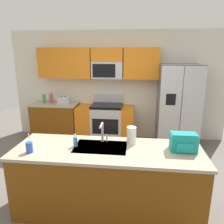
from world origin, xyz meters
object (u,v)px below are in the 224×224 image
object	(u,v)px
range_oven	(105,123)
backpack	(184,142)
soap_dispenser	(75,141)
refrigerator	(178,106)
sink_faucet	(103,131)
drink_cup_blue	(29,147)
bottle_pink	(50,99)
pepper_mill	(52,98)
bottle_green	(44,99)
toaster	(64,100)
paper_towel_roll	(131,136)

from	to	relation	value
range_oven	backpack	world-z (taller)	backpack
soap_dispenser	refrigerator	bearing A→B (deg)	53.74
refrigerator	sink_faucet	size ratio (longest dim) A/B	6.56
drink_cup_blue	soap_dispenser	xyz separation A→B (m)	(0.51, 0.23, 0.00)
bottle_pink	sink_faucet	bearing A→B (deg)	-53.82
pepper_mill	bottle_green	xyz separation A→B (m)	(-0.19, -0.04, -0.02)
toaster	pepper_mill	distance (m)	0.31
soap_dispenser	toaster	bearing A→B (deg)	111.96
range_oven	refrigerator	bearing A→B (deg)	-2.47
sink_faucet	soap_dispenser	world-z (taller)	sink_faucet
pepper_mill	bottle_green	bearing A→B (deg)	-168.82
toaster	bottle_green	size ratio (longest dim) A/B	1.29
drink_cup_blue	backpack	size ratio (longest dim) A/B	0.78
refrigerator	bottle_green	bearing A→B (deg)	179.41
range_oven	backpack	xyz separation A→B (m)	(1.33, -2.38, 0.57)
sink_faucet	bottle_green	bearing A→B (deg)	128.89
refrigerator	pepper_mill	bearing A→B (deg)	178.66
bottle_pink	soap_dispenser	bearing A→B (deg)	-61.52
refrigerator	soap_dispenser	size ratio (longest dim) A/B	10.88
pepper_mill	backpack	distance (m)	3.54
bottle_green	toaster	bearing A→B (deg)	-1.53
bottle_green	soap_dispenser	distance (m)	2.77
toaster	bottle_green	world-z (taller)	bottle_green
bottle_pink	soap_dispenser	distance (m)	2.74
refrigerator	bottle_green	xyz separation A→B (m)	(-3.15, 0.03, 0.08)
soap_dispenser	backpack	world-z (taller)	backpack
refrigerator	sink_faucet	bearing A→B (deg)	-122.42
range_oven	refrigerator	xyz separation A→B (m)	(1.66, -0.07, 0.48)
drink_cup_blue	paper_towel_roll	distance (m)	1.30
bottle_pink	paper_towel_roll	xyz separation A→B (m)	(2.03, -2.25, 0.01)
refrigerator	soap_dispenser	bearing A→B (deg)	-126.26
pepper_mill	sink_faucet	bearing A→B (deg)	-54.62
paper_towel_roll	bottle_pink	bearing A→B (deg)	132.10
bottle_pink	paper_towel_roll	world-z (taller)	paper_towel_roll
bottle_green	backpack	distance (m)	3.66
bottle_green	soap_dispenser	world-z (taller)	bottle_green
range_oven	sink_faucet	xyz separation A→B (m)	(0.29, -2.24, 0.62)
pepper_mill	bottle_green	size ratio (longest dim) A/B	1.16
refrigerator	pepper_mill	size ratio (longest dim) A/B	7.35
toaster	pepper_mill	xyz separation A→B (m)	(-0.31, 0.05, 0.04)
drink_cup_blue	backpack	xyz separation A→B (m)	(1.89, 0.26, 0.05)
toaster	sink_faucet	world-z (taller)	sink_faucet
range_oven	toaster	xyz separation A→B (m)	(-1.00, -0.05, 0.55)
refrigerator	toaster	size ratio (longest dim) A/B	6.61
pepper_mill	soap_dispenser	xyz separation A→B (m)	(1.25, -2.40, -0.06)
pepper_mill	sink_faucet	xyz separation A→B (m)	(1.59, -2.24, 0.04)
range_oven	pepper_mill	distance (m)	1.43
range_oven	toaster	size ratio (longest dim) A/B	4.86
pepper_mill	paper_towel_roll	distance (m)	2.99
sink_faucet	drink_cup_blue	distance (m)	0.94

